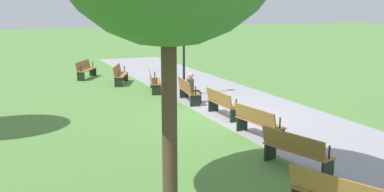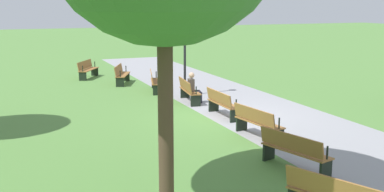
% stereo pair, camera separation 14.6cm
% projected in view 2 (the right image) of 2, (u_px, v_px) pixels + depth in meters
% --- Properties ---
extents(ground_plane, '(120.00, 120.00, 0.00)m').
position_uv_depth(ground_plane, '(224.00, 117.00, 15.78)').
color(ground_plane, '#54843D').
extents(path_paving, '(35.76, 4.13, 0.01)m').
position_uv_depth(path_paving, '(262.00, 113.00, 16.33)').
color(path_paving, '#939399').
rests_on(path_paving, ground).
extents(bench_0, '(1.78, 1.33, 0.89)m').
position_uv_depth(bench_0, '(87.00, 69.00, 23.79)').
color(bench_0, '#996633').
rests_on(bench_0, ground).
extents(bench_1, '(1.83, 1.14, 0.89)m').
position_uv_depth(bench_1, '(121.00, 74.00, 22.10)').
color(bench_1, '#996633').
rests_on(bench_1, ground).
extents(bench_2, '(1.85, 0.93, 0.89)m').
position_uv_depth(bench_2, '(155.00, 81.00, 20.15)').
color(bench_2, '#996633').
rests_on(bench_2, ground).
extents(bench_3, '(1.84, 0.71, 0.89)m').
position_uv_depth(bench_3, '(188.00, 90.00, 17.99)').
color(bench_3, '#996633').
rests_on(bench_3, ground).
extents(bench_4, '(1.79, 0.47, 0.89)m').
position_uv_depth(bench_4, '(222.00, 103.00, 15.66)').
color(bench_4, '#996633').
rests_on(bench_4, ground).
extents(bench_5, '(1.84, 0.71, 0.89)m').
position_uv_depth(bench_5, '(257.00, 122.00, 13.20)').
color(bench_5, '#996633').
rests_on(bench_5, ground).
extents(bench_6, '(1.85, 0.93, 0.89)m').
position_uv_depth(bench_6, '(294.00, 150.00, 10.64)').
color(bench_6, '#996633').
rests_on(bench_6, ground).
extents(person_seated, '(0.37, 0.55, 1.20)m').
position_uv_depth(person_seated, '(193.00, 87.00, 17.78)').
color(person_seated, '#4C4238').
rests_on(person_seated, ground).
extents(lamp_post, '(0.32, 0.32, 3.91)m').
position_uv_depth(lamp_post, '(185.00, 29.00, 18.85)').
color(lamp_post, black).
rests_on(lamp_post, ground).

